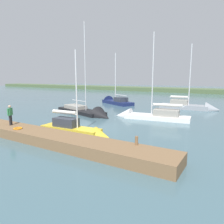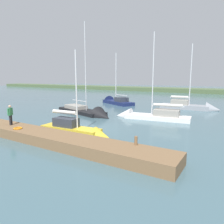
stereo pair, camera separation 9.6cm
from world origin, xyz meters
The scene contains 11 objects.
ground_plane centered at (0.00, 0.00, 0.00)m, with size 200.00×200.00×0.00m, color #42606B.
far_shoreline centered at (0.00, -52.17, 0.00)m, with size 180.00×8.00×2.40m, color #4C603D.
dock_pier centered at (0.00, 5.08, 0.37)m, with size 18.91×2.21×0.73m, color brown.
mooring_post_near centered at (-6.62, 4.30, 1.00)m, with size 0.18×0.18×0.53m, color brown.
life_ring_buoy centered at (2.83, 5.52, 0.78)m, with size 0.66×0.66×0.10m, color orange.
sailboat_behind_pier centered at (7.89, -17.10, 0.19)m, with size 8.48×5.72×9.77m.
sailboat_far_left centered at (-2.70, -6.95, 0.23)m, with size 8.64×3.12×10.33m.
sailboat_inner_slip centered at (-0.06, 2.05, 0.19)m, with size 6.62×1.91×7.54m.
sailboat_far_right centered at (-5.78, -16.82, 0.28)m, with size 8.35×2.57×10.19m.
sailboat_near_dock centered at (4.63, -5.67, 0.12)m, with size 9.95×5.02×12.39m.
person_on_dock centered at (4.52, 4.98, 1.70)m, with size 0.39×0.59×1.67m.
Camera 2 is at (-11.66, 15.19, 4.70)m, focal length 33.82 mm.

